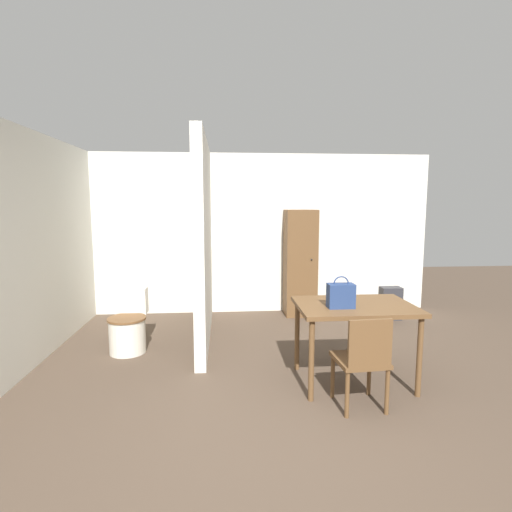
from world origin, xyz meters
name	(u,v)px	position (x,y,z in m)	size (l,w,h in m)	color
ground_plane	(284,461)	(0.00, 0.00, 0.00)	(16.00, 16.00, 0.00)	#4C3D30
wall_back	(248,234)	(0.00, 3.86, 1.25)	(5.78, 0.12, 2.50)	silver
wall_left	(28,249)	(-2.45, 1.90, 1.25)	(0.12, 4.80, 2.50)	silver
partition_wall	(204,241)	(-0.64, 2.63, 1.25)	(0.12, 2.34, 2.50)	silver
dining_table	(355,313)	(0.85, 1.15, 0.69)	(1.10, 0.80, 0.77)	brown
wooden_chair	(363,358)	(0.75, 0.63, 0.45)	(0.43, 0.43, 0.82)	brown
toilet	(128,327)	(-1.52, 2.18, 0.29)	(0.44, 0.58, 0.70)	silver
handbag	(341,295)	(0.68, 1.04, 0.89)	(0.24, 0.13, 0.30)	navy
wooden_cabinet	(300,263)	(0.79, 3.57, 0.82)	(0.47, 0.45, 1.63)	brown
space_heater	(390,303)	(2.10, 3.19, 0.24)	(0.30, 0.20, 0.49)	#2D2D33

